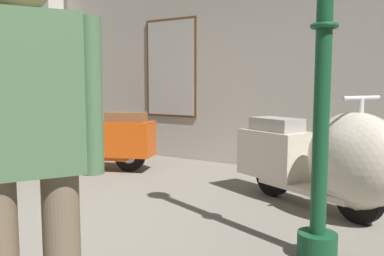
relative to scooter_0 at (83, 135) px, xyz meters
The scene contains 6 objects.
ground_plane 2.55m from the scooter_0, 47.12° to the right, with size 60.00×60.00×0.00m, color slate.
showroom_back_wall 2.51m from the scooter_0, 45.33° to the left, with size 18.00×0.63×3.32m.
scooter_0 is the anchor object (origin of this frame).
scooter_1 3.52m from the scooter_0, ahead, with size 1.90×1.25×1.13m.
lamppost 4.06m from the scooter_0, 18.77° to the right, with size 0.28×0.28×3.03m.
visitor_1 4.44m from the scooter_0, 45.31° to the right, with size 0.42×0.54×1.77m.
Camera 1 is at (2.77, -2.27, 1.23)m, focal length 38.11 mm.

